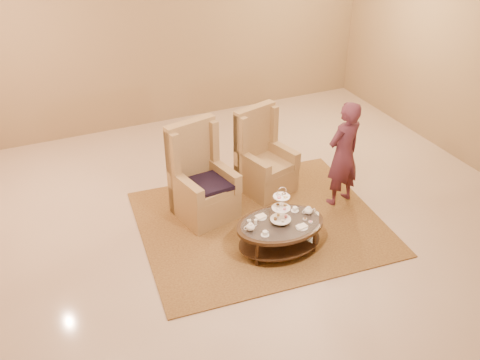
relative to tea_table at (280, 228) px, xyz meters
name	(u,v)px	position (x,y,z in m)	size (l,w,h in m)	color
ground	(256,239)	(-0.18, 0.32, -0.34)	(8.00, 8.00, 0.00)	beige
ceiling	(256,239)	(-0.18, 0.32, -0.34)	(8.00, 8.00, 0.02)	white
wall_back	(158,28)	(-0.18, 4.32, 1.41)	(8.00, 0.04, 3.50)	#9B7D54
rug	(260,223)	(0.03, 0.61, -0.34)	(3.41, 2.92, 0.02)	olive
tea_table	(280,228)	(0.00, 0.00, 0.00)	(1.18, 0.85, 0.95)	black
armchair_left	(201,185)	(-0.62, 1.17, 0.11)	(0.87, 0.89, 1.34)	#A8824F
armchair_right	(263,163)	(0.45, 1.42, 0.08)	(0.85, 0.87, 1.27)	#A8824F
person	(343,154)	(1.30, 0.63, 0.44)	(0.64, 0.49, 1.57)	#4E212E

